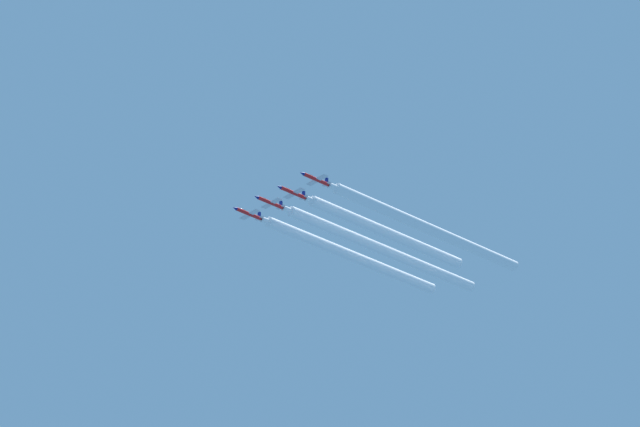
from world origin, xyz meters
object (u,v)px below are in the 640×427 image
at_px(jet_far_left, 315,179).
at_px(jet_center, 269,202).
at_px(jet_inner_right, 248,213).
at_px(jet_inner_left, 292,192).

relative_size(jet_far_left, jet_center, 1.00).
bearing_deg(jet_far_left, jet_inner_right, 1.97).
height_order(jet_inner_left, jet_inner_right, jet_inner_right).
xyz_separation_m(jet_center, jet_inner_right, (8.51, 0.69, -0.32)).
height_order(jet_inner_left, jet_center, jet_center).
relative_size(jet_inner_left, jet_center, 1.00).
relative_size(jet_far_left, jet_inner_left, 1.00).
bearing_deg(jet_center, jet_far_left, -179.24).
distance_m(jet_center, jet_inner_right, 8.54).
distance_m(jet_far_left, jet_inner_left, 9.65).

